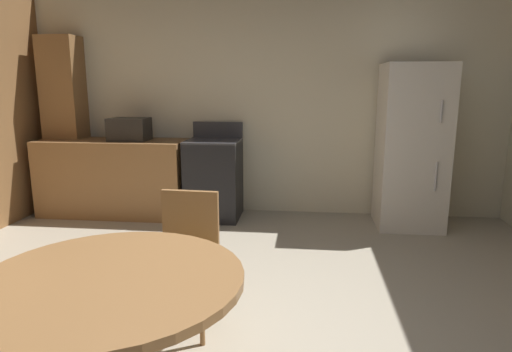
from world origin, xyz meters
The scene contains 8 objects.
wall_back centered at (0.00, 3.10, 1.35)m, with size 5.88×0.12×2.70m, color beige.
kitchen_counter centered at (-1.77, 2.70, 0.45)m, with size 1.73×0.60×0.90m, color olive.
pantry_column centered at (-2.42, 2.88, 1.05)m, with size 0.44×0.36×2.10m, color olive.
oven_range centered at (-0.56, 2.71, 0.47)m, with size 0.60×0.60×1.10m.
refrigerator centered at (1.63, 2.65, 0.88)m, with size 0.68×0.68×1.76m.
microwave centered at (-1.55, 2.70, 1.03)m, with size 0.44×0.32×0.26m, color black.
dining_table centered at (-0.31, -0.58, 0.60)m, with size 1.13×1.13×0.76m.
chair_north centered at (-0.26, 0.38, 0.50)m, with size 0.42×0.42×0.87m.
Camera 1 is at (0.49, -2.23, 1.55)m, focal length 31.00 mm.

